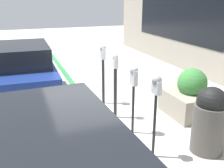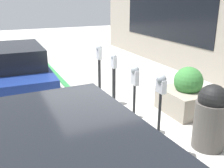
# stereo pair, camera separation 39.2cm
# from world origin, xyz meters

# --- Properties ---
(ground_plane) EXTENTS (40.00, 40.00, 0.00)m
(ground_plane) POSITION_xyz_m (0.00, 0.00, 0.00)
(ground_plane) COLOR beige
(curb_strip) EXTENTS (19.00, 0.16, 0.04)m
(curb_strip) POSITION_xyz_m (0.00, 0.08, 0.02)
(curb_strip) COLOR #338C47
(curb_strip) RESTS_ON ground_plane
(parking_meter_nearest) EXTENTS (0.19, 0.17, 1.52)m
(parking_meter_nearest) POSITION_xyz_m (-1.38, -0.38, 1.18)
(parking_meter_nearest) COLOR #232326
(parking_meter_nearest) RESTS_ON ground_plane
(parking_meter_second) EXTENTS (0.20, 0.17, 1.45)m
(parking_meter_second) POSITION_xyz_m (-0.45, -0.40, 1.11)
(parking_meter_second) COLOR #232326
(parking_meter_second) RESTS_ON ground_plane
(parking_meter_middle) EXTENTS (0.15, 0.13, 1.54)m
(parking_meter_middle) POSITION_xyz_m (0.38, -0.34, 0.95)
(parking_meter_middle) COLOR #232326
(parking_meter_middle) RESTS_ON ground_plane
(parking_meter_fourth) EXTENTS (0.18, 0.16, 1.59)m
(parking_meter_fourth) POSITION_xyz_m (1.31, -0.36, 1.08)
(parking_meter_fourth) COLOR #232326
(parking_meter_fourth) RESTS_ON ground_plane
(planter_box) EXTENTS (1.16, 1.11, 1.15)m
(planter_box) POSITION_xyz_m (-0.08, -2.12, 0.45)
(planter_box) COLOR gray
(planter_box) RESTS_ON ground_plane
(parked_car_middle) EXTENTS (4.14, 1.94, 1.46)m
(parked_car_middle) POSITION_xyz_m (2.97, 1.65, 0.77)
(parked_car_middle) COLOR navy
(parked_car_middle) RESTS_ON ground_plane
(trash_bin) EXTENTS (0.59, 0.59, 1.26)m
(trash_bin) POSITION_xyz_m (-1.56, -1.40, 0.63)
(trash_bin) COLOR #514C47
(trash_bin) RESTS_ON ground_plane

